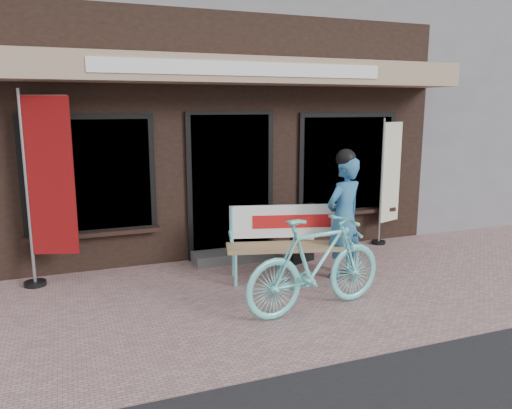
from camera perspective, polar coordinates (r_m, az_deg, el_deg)
name	(u,v)px	position (r m, az deg, el deg)	size (l,w,h in m)	color
ground	(283,302)	(6.01, 3.16, -11.05)	(70.00, 70.00, 0.00)	#A47E7D
storefront	(183,69)	(10.32, -8.32, 15.05)	(7.00, 6.77, 6.00)	black
neighbor_right_near	(491,86)	(15.11, 25.28, 12.12)	(10.00, 7.00, 5.60)	slate
bench	(293,236)	(6.69, 4.26, -3.60)	(1.84, 0.89, 0.97)	#6ED7D4
person	(344,215)	(6.71, 10.02, -1.22)	(0.69, 0.57, 1.73)	#2C6898
bicycle	(316,264)	(5.63, 6.89, -6.77)	(0.51, 1.80, 1.08)	#6ED7D4
nobori_red	(47,187)	(6.71, -22.75, 1.83)	(0.73, 0.37, 2.48)	gray
nobori_cream	(389,179)	(8.61, 14.97, 2.82)	(0.62, 0.32, 2.09)	gray
menu_stand	(303,233)	(7.34, 5.38, -3.26)	(0.44, 0.22, 0.87)	black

